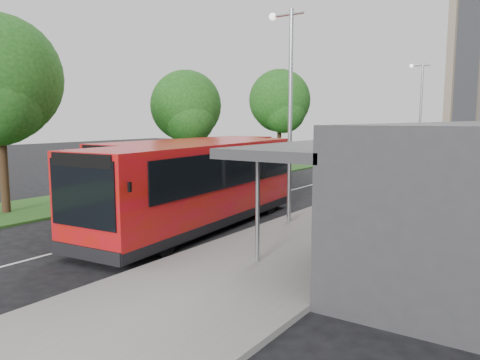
# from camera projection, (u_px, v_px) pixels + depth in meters

# --- Properties ---
(ground) EXTENTS (120.00, 120.00, 0.00)m
(ground) POSITION_uv_depth(u_px,v_px,m) (173.00, 222.00, 18.92)
(ground) COLOR black
(ground) RESTS_ON ground
(pavement) EXTENTS (5.00, 80.00, 0.15)m
(pavement) POSITION_uv_depth(u_px,v_px,m) (438.00, 179.00, 31.94)
(pavement) COLOR gray
(pavement) RESTS_ON ground
(grass_verge) EXTENTS (5.00, 80.00, 0.10)m
(grass_verge) POSITION_uv_depth(u_px,v_px,m) (273.00, 168.00, 39.21)
(grass_verge) COLOR #264E19
(grass_verge) RESTS_ON ground
(lane_centre_line) EXTENTS (0.12, 70.00, 0.01)m
(lane_centre_line) POSITION_uv_depth(u_px,v_px,m) (326.00, 181.00, 31.21)
(lane_centre_line) COLOR silver
(lane_centre_line) RESTS_ON ground
(kerb_dashes) EXTENTS (0.12, 56.00, 0.01)m
(kerb_dashes) POSITION_uv_depth(u_px,v_px,m) (393.00, 178.00, 32.64)
(kerb_dashes) COLOR silver
(kerb_dashes) RESTS_ON ground
(tree_mid) EXTENTS (4.50, 4.50, 7.19)m
(tree_mid) POSITION_uv_depth(u_px,v_px,m) (186.00, 111.00, 29.65)
(tree_mid) COLOR black
(tree_mid) RESTS_ON ground
(tree_far) EXTENTS (5.15, 5.15, 8.28)m
(tree_far) POSITION_uv_depth(u_px,v_px,m) (280.00, 104.00, 39.39)
(tree_far) COLOR black
(tree_far) RESTS_ON ground
(lamp_post_near) EXTENTS (1.44, 0.28, 8.00)m
(lamp_post_near) POSITION_uv_depth(u_px,v_px,m) (288.00, 103.00, 17.64)
(lamp_post_near) COLOR #969A9E
(lamp_post_near) RESTS_ON pavement
(lamp_post_far) EXTENTS (1.44, 0.28, 8.00)m
(lamp_post_far) POSITION_uv_depth(u_px,v_px,m) (419.00, 111.00, 34.03)
(lamp_post_far) COLOR #969A9E
(lamp_post_far) RESTS_ON pavement
(bus_main) EXTENTS (3.87, 11.58, 3.23)m
(bus_main) POSITION_uv_depth(u_px,v_px,m) (199.00, 185.00, 17.68)
(bus_main) COLOR red
(bus_main) RESTS_ON ground
(bus_second) EXTENTS (3.11, 11.16, 3.14)m
(bus_second) POSITION_uv_depth(u_px,v_px,m) (192.00, 171.00, 22.62)
(bus_second) COLOR red
(bus_second) RESTS_ON ground
(litter_bin) EXTENTS (0.70, 0.70, 1.02)m
(litter_bin) POSITION_uv_depth(u_px,v_px,m) (373.00, 189.00, 23.10)
(litter_bin) COLOR #3A2A17
(litter_bin) RESTS_ON pavement
(bollard) EXTENTS (0.19, 0.19, 1.14)m
(bollard) POSITION_uv_depth(u_px,v_px,m) (418.00, 173.00, 29.75)
(bollard) COLOR yellow
(bollard) RESTS_ON pavement
(car_near) EXTENTS (1.82, 3.99, 1.33)m
(car_near) POSITION_uv_depth(u_px,v_px,m) (428.00, 152.00, 49.07)
(car_near) COLOR #5F0D0F
(car_near) RESTS_ON ground
(car_far) EXTENTS (2.09, 4.12, 1.30)m
(car_far) POSITION_uv_depth(u_px,v_px,m) (411.00, 148.00, 55.30)
(car_far) COLOR navy
(car_far) RESTS_ON ground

